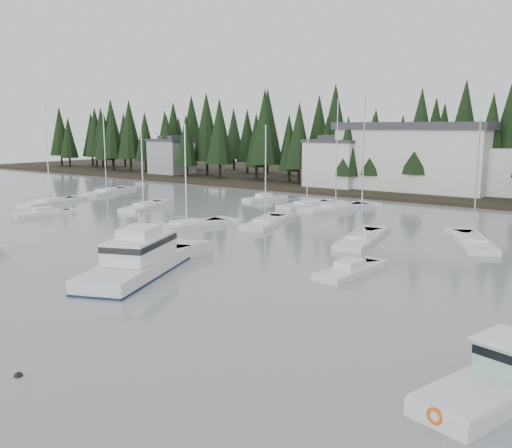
{
  "coord_description": "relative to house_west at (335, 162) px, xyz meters",
  "views": [
    {
      "loc": [
        30.88,
        -7.14,
        10.76
      ],
      "look_at": [
        1.68,
        30.96,
        2.5
      ],
      "focal_mm": 40.0,
      "sensor_mm": 36.0,
      "label": 1
    }
  ],
  "objects": [
    {
      "name": "far_shore_land",
      "position": [
        18.0,
        18.0,
        -4.65
      ],
      "size": [
        240.0,
        54.0,
        1.0
      ],
      "primitive_type": "cube",
      "color": "black",
      "rests_on": "ground"
    },
    {
      "name": "conifer_treeline",
      "position": [
        18.0,
        7.0,
        -4.65
      ],
      "size": [
        200.0,
        22.0,
        20.0
      ],
      "primitive_type": null,
      "color": "black",
      "rests_on": "ground"
    },
    {
      "name": "house_west",
      "position": [
        0.0,
        0.0,
        0.0
      ],
      "size": [
        9.54,
        7.42,
        8.75
      ],
      "color": "silver",
      "rests_on": "ground"
    },
    {
      "name": "house_far_west",
      "position": [
        -42.0,
        2.0,
        -0.25
      ],
      "size": [
        8.48,
        7.42,
        8.25
      ],
      "color": "#999EA0",
      "rests_on": "ground"
    },
    {
      "name": "harbor_inn",
      "position": [
        15.04,
        3.34,
        1.12
      ],
      "size": [
        29.5,
        11.5,
        10.9
      ],
      "color": "silver",
      "rests_on": "ground"
    },
    {
      "name": "cabin_cruiser_center",
      "position": [
        17.19,
        -59.04,
        -3.85
      ],
      "size": [
        8.45,
        12.94,
        5.34
      ],
      "rotation": [
        0.0,
        0.0,
        1.98
      ],
      "color": "silver",
      "rests_on": "ground"
    },
    {
      "name": "lobster_boat_teal",
      "position": [
        43.46,
        -63.2,
        -4.15
      ],
      "size": [
        4.42,
        8.0,
        4.22
      ],
      "rotation": [
        0.0,
        0.0,
        1.33
      ],
      "color": "silver",
      "rests_on": "ground"
    },
    {
      "name": "sailboat_0",
      "position": [
        24.62,
        -38.16,
        -4.58
      ],
      "size": [
        4.97,
        10.77,
        14.01
      ],
      "rotation": [
        0.0,
        0.0,
        1.8
      ],
      "color": "silver",
      "rests_on": "ground"
    },
    {
      "name": "sailboat_1",
      "position": [
        -26.37,
        -27.85,
        -4.59
      ],
      "size": [
        6.37,
        10.83,
        13.97
      ],
      "rotation": [
        0.0,
        0.0,
        1.93
      ],
      "color": "silver",
      "rests_on": "ground"
    },
    {
      "name": "sailboat_3",
      "position": [
        -8.48,
        -35.82,
        -4.56
      ],
      "size": [
        5.74,
        9.58,
        15.01
      ],
      "rotation": [
        0.0,
        0.0,
        1.94
      ],
      "color": "silver",
      "rests_on": "ground"
    },
    {
      "name": "sailboat_4",
      "position": [
        6.2,
        -42.72,
        -4.6
      ],
      "size": [
        4.66,
        9.66,
        11.59
      ],
      "rotation": [
        0.0,
        0.0,
        1.37
      ],
      "color": "silver",
      "rests_on": "ground"
    },
    {
      "name": "sailboat_5",
      "position": [
        -22.06,
        -40.93,
        -4.58
      ],
      "size": [
        5.06,
        10.38,
        14.51
      ],
      "rotation": [
        0.0,
        0.0,
        1.81
      ],
      "color": "silver",
      "rests_on": "ground"
    },
    {
      "name": "sailboat_6",
      "position": [
        11.95,
        -36.23,
        -4.6
      ],
      "size": [
        5.62,
        10.01,
        11.48
      ],
      "rotation": [
        0.0,
        0.0,
        1.88
      ],
      "color": "silver",
      "rests_on": "ground"
    },
    {
      "name": "sailboat_9",
      "position": [
        7.88,
        -21.32,
        -4.6
      ],
      "size": [
        4.83,
        9.35,
        11.83
      ],
      "rotation": [
        0.0,
        0.0,
        1.34
      ],
      "color": "silver",
      "rests_on": "ground"
    },
    {
      "name": "sailboat_10",
      "position": [
        33.44,
        -33.11,
        -4.6
      ],
      "size": [
        7.12,
        10.16,
        12.02
      ],
      "rotation": [
        0.0,
        0.0,
        2.06
      ],
      "color": "silver",
      "rests_on": "ground"
    },
    {
      "name": "sailboat_13",
      "position": [
        12.36,
        -21.42,
        -4.58
      ],
      "size": [
        5.77,
        11.27,
        14.79
      ],
      "rotation": [
        0.0,
        0.0,
        1.3
      ],
      "color": "silver",
      "rests_on": "ground"
    },
    {
      "name": "runabout_0",
      "position": [
        -13.52,
        -47.49,
        -4.52
      ],
      "size": [
        3.76,
        6.89,
        1.42
      ],
      "rotation": [
        0.0,
        0.0,
        1.32
      ],
      "color": "silver",
      "rests_on": "ground"
    },
    {
      "name": "runabout_1",
      "position": [
        29.57,
        -49.61,
        -4.52
      ],
      "size": [
        2.54,
        6.91,
        1.42
      ],
      "rotation": [
        0.0,
        0.0,
        1.52
      ],
      "color": "silver",
      "rests_on": "ground"
    },
    {
      "name": "runabout_3",
      "position": [
        -0.79,
        -19.43,
        -4.52
      ],
      "size": [
        3.53,
        6.95,
        1.42
      ],
      "rotation": [
        0.0,
        0.0,
        1.36
      ],
      "color": "silver",
      "rests_on": "ground"
    },
    {
      "name": "mooring_buoy_dark",
      "position": [
        26.45,
        -73.91,
        -4.65
      ],
      "size": [
        0.39,
        0.39,
        0.39
      ],
      "primitive_type": "sphere",
      "color": "black",
      "rests_on": "ground"
    }
  ]
}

